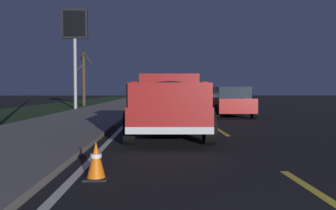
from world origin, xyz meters
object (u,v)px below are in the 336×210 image
(sedan_red, at_px, (230,102))
(gas_price_sign, at_px, (75,34))
(traffic_cone_near, at_px, (96,161))
(bare_tree_far, at_px, (84,77))
(pickup_truck, at_px, (169,103))
(sedan_black, at_px, (164,98))
(street_light_near, at_px, (3,0))
(sedan_silver, at_px, (161,96))

(sedan_red, relative_size, gas_price_sign, 0.60)
(traffic_cone_near, bearing_deg, bare_tree_far, 12.29)
(pickup_truck, distance_m, sedan_black, 16.23)
(sedan_red, distance_m, street_light_near, 11.37)
(gas_price_sign, bearing_deg, sedan_red, -128.98)
(sedan_red, height_order, gas_price_sign, gas_price_sign)
(sedan_red, bearing_deg, gas_price_sign, 51.02)
(pickup_truck, relative_size, sedan_silver, 1.24)
(sedan_black, height_order, street_light_near, street_light_near)
(street_light_near, distance_m, traffic_cone_near, 10.33)
(sedan_red, relative_size, traffic_cone_near, 7.63)
(traffic_cone_near, bearing_deg, sedan_black, -3.73)
(sedan_black, xyz_separation_m, traffic_cone_near, (-21.49, 1.40, -0.50))
(gas_price_sign, distance_m, street_light_near, 12.82)
(sedan_red, xyz_separation_m, street_light_near, (-4.78, 9.54, 3.92))
(sedan_black, bearing_deg, pickup_truck, 179.61)
(sedan_black, relative_size, traffic_cone_near, 7.62)
(sedan_red, height_order, street_light_near, street_light_near)
(bare_tree_far, bearing_deg, traffic_cone_near, -167.71)
(sedan_black, xyz_separation_m, bare_tree_far, (4.67, 7.10, 1.82))
(sedan_black, xyz_separation_m, street_light_near, (-13.50, 6.24, 3.92))
(sedan_red, distance_m, sedan_silver, 23.21)
(traffic_cone_near, bearing_deg, gas_price_sign, 14.02)
(sedan_black, distance_m, sedan_red, 9.33)
(sedan_black, height_order, gas_price_sign, gas_price_sign)
(gas_price_sign, bearing_deg, traffic_cone_near, -165.98)
(sedan_red, relative_size, street_light_near, 0.57)
(sedan_red, bearing_deg, street_light_near, 116.61)
(sedan_black, bearing_deg, traffic_cone_near, 176.27)
(traffic_cone_near, bearing_deg, sedan_silver, -2.16)
(sedan_black, relative_size, sedan_red, 1.00)
(gas_price_sign, height_order, traffic_cone_near, gas_price_sign)
(street_light_near, relative_size, bare_tree_far, 1.46)
(traffic_cone_near, bearing_deg, sedan_red, -20.24)
(pickup_truck, distance_m, bare_tree_far, 22.10)
(sedan_silver, height_order, street_light_near, street_light_near)
(sedan_silver, xyz_separation_m, bare_tree_far, (-9.57, 7.05, 1.82))
(gas_price_sign, bearing_deg, sedan_black, -83.80)
(pickup_truck, xyz_separation_m, sedan_black, (16.23, -0.11, -0.20))
(sedan_black, distance_m, sedan_silver, 14.24)
(sedan_black, xyz_separation_m, gas_price_sign, (-0.72, 6.59, 4.79))
(pickup_truck, xyz_separation_m, gas_price_sign, (15.51, 6.48, 4.60))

